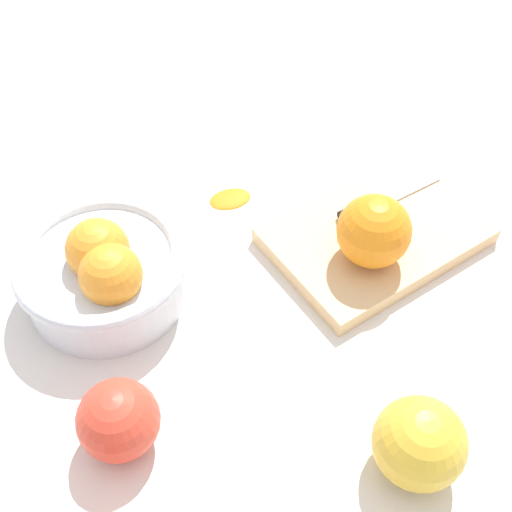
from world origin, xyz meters
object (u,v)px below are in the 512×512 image
at_px(cutting_board, 375,236).
at_px(knife, 378,200).
at_px(orange_on_board, 374,231).
at_px(bowl, 104,270).
at_px(apple_front_right, 419,443).
at_px(apple_front_left, 118,420).

distance_m(cutting_board, knife, 0.05).
xyz_separation_m(orange_on_board, knife, (0.05, 0.07, -0.04)).
height_order(bowl, cutting_board, bowl).
height_order(cutting_board, apple_front_right, apple_front_right).
bearing_deg(orange_on_board, bowl, 166.02).
relative_size(bowl, apple_front_right, 2.21).
relative_size(knife, apple_front_right, 1.90).
xyz_separation_m(knife, apple_front_right, (-0.12, -0.29, 0.02)).
bearing_deg(knife, apple_front_left, -154.48).
height_order(cutting_board, orange_on_board, orange_on_board).
distance_m(bowl, apple_front_left, 0.17).
bearing_deg(orange_on_board, knife, 55.01).
bearing_deg(apple_front_left, apple_front_right, -26.86).
xyz_separation_m(cutting_board, knife, (0.02, 0.04, 0.02)).
bearing_deg(cutting_board, bowl, 173.09).
bearing_deg(apple_front_right, cutting_board, 68.78).
bearing_deg(knife, apple_front_right, -112.51).
bearing_deg(apple_front_left, cutting_board, 21.64).
bearing_deg(bowl, knife, 0.07).
xyz_separation_m(cutting_board, orange_on_board, (-0.03, -0.03, 0.05)).
bearing_deg(orange_on_board, apple_front_left, -161.95).
bearing_deg(cutting_board, knife, 59.44).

